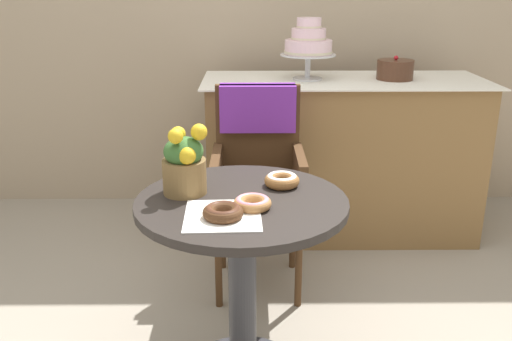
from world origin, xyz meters
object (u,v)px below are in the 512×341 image
object	(u,v)px
tiered_cake_stand	(308,44)
round_layer_cake	(395,70)
donut_side	(253,202)
donut_front	(223,212)
cafe_table	(242,255)
flower_vase	(184,163)
wicker_chair	(258,155)
donut_mid	(282,180)

from	to	relation	value
tiered_cake_stand	round_layer_cake	size ratio (longest dim) A/B	1.66
donut_side	donut_front	bearing A→B (deg)	-138.85
cafe_table	flower_vase	bearing A→B (deg)	163.05
cafe_table	flower_vase	distance (m)	0.38
round_layer_cake	donut_side	bearing A→B (deg)	-119.66
round_layer_cake	flower_vase	bearing A→B (deg)	-129.32
flower_vase	round_layer_cake	distance (m)	1.61
donut_front	flower_vase	size ratio (longest dim) A/B	0.51
wicker_chair	donut_mid	size ratio (longest dim) A/B	7.60
donut_front	donut_side	distance (m)	0.12
donut_front	donut_side	bearing A→B (deg)	41.15
wicker_chair	flower_vase	world-z (taller)	flower_vase
flower_vase	cafe_table	bearing A→B (deg)	-16.95
tiered_cake_stand	round_layer_cake	bearing A→B (deg)	-0.01
donut_front	donut_mid	distance (m)	0.34
cafe_table	donut_front	xyz separation A→B (m)	(-0.06, -0.16, 0.23)
flower_vase	donut_front	bearing A→B (deg)	-57.51
donut_front	donut_side	world-z (taller)	donut_front
flower_vase	tiered_cake_stand	distance (m)	1.38
wicker_chair	donut_mid	distance (m)	0.65
wicker_chair	donut_front	xyz separation A→B (m)	(-0.12, -0.92, 0.10)
tiered_cake_stand	donut_side	bearing A→B (deg)	-102.54
donut_front	tiered_cake_stand	size ratio (longest dim) A/B	0.39
flower_vase	round_layer_cake	bearing A→B (deg)	50.68
cafe_table	donut_front	distance (m)	0.29
wicker_chair	cafe_table	bearing A→B (deg)	-101.43
donut_side	tiered_cake_stand	world-z (taller)	tiered_cake_stand
donut_side	donut_mid	bearing A→B (deg)	62.47
cafe_table	donut_side	distance (m)	0.25
tiered_cake_stand	wicker_chair	bearing A→B (deg)	-117.08
donut_front	tiered_cake_stand	xyz separation A→B (m)	(0.40, 1.46, 0.35)
wicker_chair	round_layer_cake	distance (m)	0.98
flower_vase	wicker_chair	bearing A→B (deg)	69.58
donut_front	flower_vase	world-z (taller)	flower_vase
tiered_cake_stand	round_layer_cake	distance (m)	0.50
cafe_table	donut_side	world-z (taller)	donut_side
donut_front	wicker_chair	bearing A→B (deg)	82.52
donut_side	round_layer_cake	size ratio (longest dim) A/B	0.62
donut_front	flower_vase	bearing A→B (deg)	122.49
wicker_chair	donut_side	size ratio (longest dim) A/B	7.76
cafe_table	tiered_cake_stand	distance (m)	1.47
wicker_chair	donut_side	bearing A→B (deg)	-98.48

